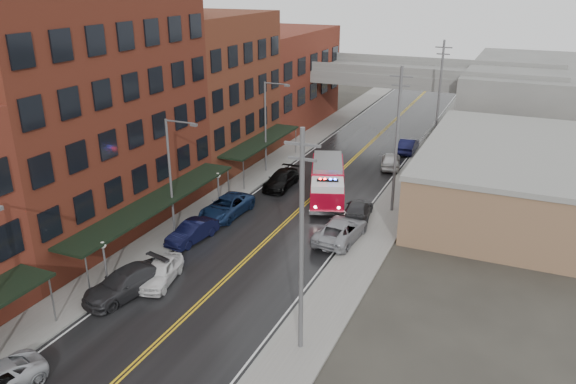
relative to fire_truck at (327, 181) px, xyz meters
The scene contains 30 objects.
road 5.86m from the fire_truck, 103.60° to the right, with size 11.00×160.00×0.02m, color black.
sidewalk_left 10.32m from the fire_truck, 147.73° to the right, with size 3.00×160.00×0.15m, color slate.
sidewalk_right 8.26m from the fire_truck, 42.28° to the right, with size 3.00×160.00×0.15m, color slate.
curb_left 8.99m from the fire_truck, 142.01° to the right, with size 0.30×160.00×0.15m, color gray.
curb_right 7.15m from the fire_truck, 51.46° to the right, with size 0.30×160.00×0.15m, color gray.
brick_building_b 20.53m from the fire_truck, 139.60° to the right, with size 9.00×20.00×18.00m, color #5E2719.
brick_building_c 16.51m from the fire_truck, 160.91° to the left, with size 9.00×15.00×15.00m, color #5B2C1B.
brick_building_far 27.22m from the fire_truck, 122.94° to the left, with size 9.00×20.00×12.00m, color maroon.
tan_building 15.39m from the fire_truck, 17.25° to the left, with size 14.00×22.00×5.00m, color #876249.
right_far_block 38.44m from the fire_truck, 64.23° to the left, with size 18.00×30.00×8.00m, color slate.
awning_1 15.30m from the fire_truck, 125.30° to the right, with size 2.60×18.00×3.09m.
awning_2 10.23m from the fire_truck, 150.12° to the left, with size 2.60×13.00×3.09m.
globe_lamp_1 20.92m from the fire_truck, 111.65° to the right, with size 0.44×0.44×3.12m.
globe_lamp_2 9.46m from the fire_truck, 144.81° to the right, with size 0.44×0.44×3.12m.
street_lamp_1 14.31m from the fire_truck, 124.50° to the right, with size 2.64×0.22×9.00m.
street_lamp_2 9.73m from the fire_truck, 149.90° to the left, with size 2.64×0.22×9.00m.
utility_pole_0 21.76m from the fire_truck, 73.94° to the right, with size 1.80×0.24×12.00m.
utility_pole_1 7.47m from the fire_truck, ahead, with size 1.80×0.24×12.00m.
utility_pole_2 20.93m from the fire_truck, 73.26° to the left, with size 1.80×0.24×12.00m.
overpass 26.93m from the fire_truck, 92.84° to the left, with size 40.00×10.00×7.50m.
fire_truck is the anchor object (origin of this frame).
parked_car_left_3 20.66m from the fire_truck, 106.94° to the right, with size 2.28×5.60×1.63m, color #2B2B2E.
parked_car_left_4 18.37m from the fire_truck, 105.55° to the right, with size 1.78×4.43×1.51m, color white.
parked_car_left_5 13.39m from the fire_truck, 118.22° to the right, with size 1.58×4.53×1.49m, color black.
parked_car_left_6 9.21m from the fire_truck, 133.56° to the right, with size 2.61×5.66×1.57m, color #13264A.
parked_car_left_7 5.15m from the fire_truck, 166.57° to the left, with size 2.10×5.17×1.50m, color black.
parked_car_right_0 8.18m from the fire_truck, 63.04° to the right, with size 2.69×5.83×1.62m, color #919298.
parked_car_right_1 4.81m from the fire_truck, 38.46° to the right, with size 2.06×5.06×1.47m, color #2A2A2C.
parked_car_right_2 11.21m from the fire_truck, 74.32° to the left, with size 1.89×4.69×1.60m, color #BDBDBD.
parked_car_right_3 17.14m from the fire_truck, 78.26° to the left, with size 1.69×4.84×1.60m, color black.
Camera 1 is at (16.43, -7.84, 18.42)m, focal length 35.00 mm.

